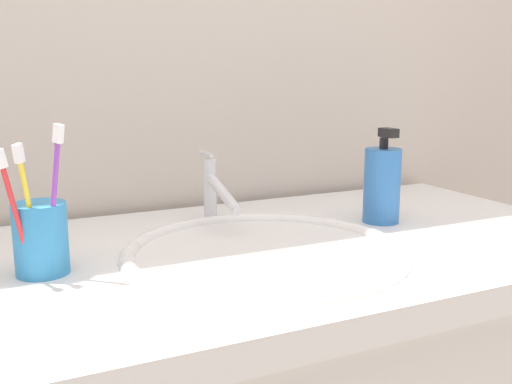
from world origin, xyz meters
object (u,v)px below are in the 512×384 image
object	(u,v)px
toothbrush_yellow	(28,202)
soap_dispenser	(382,184)
faucet	(215,190)
toothbrush_cup	(41,239)
toothbrush_purple	(54,191)
toothbrush_red	(14,206)

from	to	relation	value
toothbrush_yellow	soap_dispenser	bearing A→B (deg)	5.05
faucet	toothbrush_cup	bearing A→B (deg)	-153.76
toothbrush_cup	toothbrush_yellow	distance (m)	0.06
toothbrush_cup	soap_dispenser	distance (m)	0.60
toothbrush_purple	soap_dispenser	world-z (taller)	toothbrush_purple
toothbrush_purple	toothbrush_red	xyz separation A→B (m)	(-0.05, 0.00, -0.02)
toothbrush_purple	soap_dispenser	bearing A→B (deg)	5.95
toothbrush_red	toothbrush_yellow	size ratio (longest dim) A/B	0.97
toothbrush_cup	toothbrush_red	xyz separation A→B (m)	(-0.03, -0.03, 0.05)
toothbrush_red	toothbrush_yellow	distance (m)	0.02
toothbrush_red	soap_dispenser	size ratio (longest dim) A/B	1.00
faucet	soap_dispenser	size ratio (longest dim) A/B	0.97
toothbrush_red	faucet	bearing A→B (deg)	27.88
faucet	toothbrush_purple	bearing A→B (deg)	-147.97
toothbrush_purple	toothbrush_cup	bearing A→B (deg)	120.76
soap_dispenser	toothbrush_purple	bearing A→B (deg)	-174.05
toothbrush_cup	soap_dispenser	world-z (taller)	soap_dispenser
faucet	toothbrush_yellow	distance (m)	0.38
toothbrush_purple	toothbrush_red	distance (m)	0.05
toothbrush_purple	soap_dispenser	size ratio (longest dim) A/B	1.17
toothbrush_red	soap_dispenser	bearing A→B (deg)	5.27
faucet	toothbrush_purple	distance (m)	0.36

